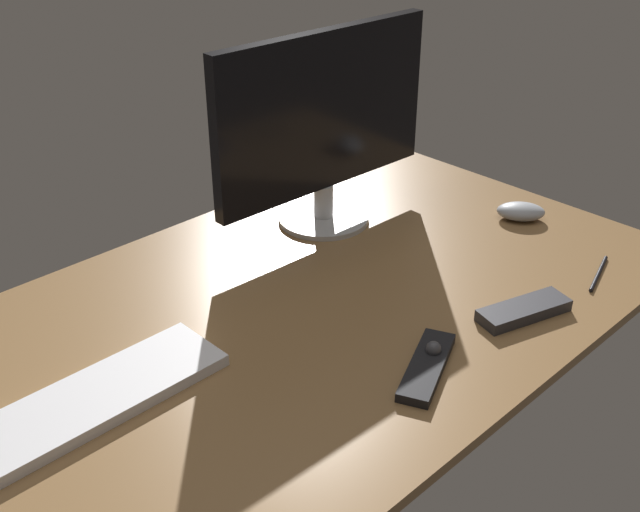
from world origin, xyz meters
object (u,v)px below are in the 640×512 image
(keyboard, at_px, (102,395))
(media_remote, at_px, (429,364))
(tv_remote, at_px, (524,310))
(monitor, at_px, (324,122))
(pen, at_px, (599,273))
(computer_mouse, at_px, (521,211))

(keyboard, distance_m, media_remote, 0.50)
(tv_remote, bearing_deg, media_remote, -168.00)
(keyboard, xyz_separation_m, media_remote, (0.41, -0.29, -0.00))
(monitor, distance_m, tv_remote, 0.55)
(keyboard, height_order, tv_remote, tv_remote)
(pen, bearing_deg, computer_mouse, 50.52)
(tv_remote, bearing_deg, monitor, 105.87)
(keyboard, distance_m, computer_mouse, 0.97)
(media_remote, bearing_deg, keyboard, 119.87)
(monitor, bearing_deg, computer_mouse, -41.26)
(computer_mouse, xyz_separation_m, tv_remote, (-0.32, -0.21, -0.01))
(monitor, xyz_separation_m, media_remote, (-0.25, -0.49, -0.21))
(keyboard, bearing_deg, tv_remote, -26.06)
(monitor, relative_size, media_remote, 2.86)
(computer_mouse, distance_m, tv_remote, 0.39)
(media_remote, xyz_separation_m, pen, (0.46, -0.04, -0.01))
(media_remote, bearing_deg, computer_mouse, -5.40)
(keyboard, height_order, computer_mouse, computer_mouse)
(tv_remote, relative_size, pen, 1.22)
(keyboard, relative_size, tv_remote, 2.22)
(media_remote, relative_size, tv_remote, 1.10)
(monitor, height_order, keyboard, monitor)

